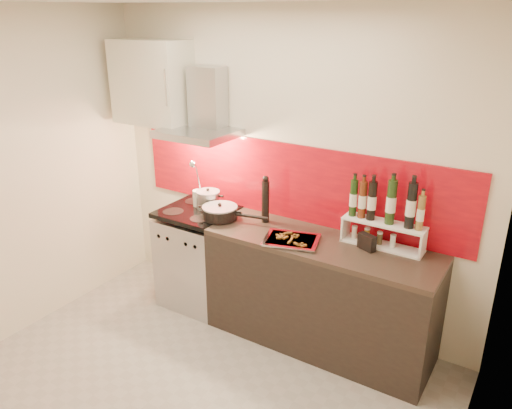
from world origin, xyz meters
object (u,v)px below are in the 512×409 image
Objects in this scene: stock_pot at (208,199)px; saute_pan at (221,212)px; pepper_mill at (265,200)px; baking_tray at (291,240)px; range_stove at (199,257)px; counter at (320,293)px.

stock_pot is 0.27m from saute_pan.
baking_tray is at bearing -31.66° from pepper_mill.
saute_pan is at bearing -156.00° from pepper_mill.
range_stove is 1.11m from baking_tray.
pepper_mill is (0.34, 0.15, 0.13)m from saute_pan.
saute_pan is 0.72m from baking_tray.
saute_pan is 1.42× the size of pepper_mill.
baking_tray reaches higher than range_stove.
baking_tray is (1.00, -0.12, 0.47)m from range_stove.
range_stove is 1.89× the size of baking_tray.
baking_tray is at bearing -148.68° from counter.
saute_pan is 0.40m from pepper_mill.
baking_tray is (0.37, -0.23, -0.18)m from pepper_mill.
baking_tray is (0.71, -0.07, -0.05)m from saute_pan.
counter is (1.20, 0.00, 0.01)m from range_stove.
baking_tray is (0.94, -0.21, -0.07)m from stock_pot.
saute_pan is (0.29, -0.04, 0.52)m from range_stove.
counter is at bearing 0.23° from range_stove.
saute_pan reaches higher than counter.
pepper_mill is 0.47m from baking_tray.
pepper_mill reaches higher than counter.
saute_pan is at bearing -8.72° from range_stove.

